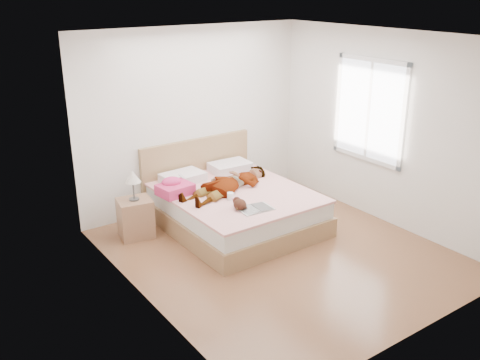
{
  "coord_description": "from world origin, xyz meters",
  "views": [
    {
      "loc": [
        -3.81,
        -4.52,
        3.14
      ],
      "look_at": [
        0.0,
        0.85,
        0.7
      ],
      "focal_mm": 40.0,
      "sensor_mm": 36.0,
      "label": 1
    }
  ],
  "objects_px": {
    "coffee_mug": "(231,196)",
    "nightstand": "(135,215)",
    "woman": "(229,181)",
    "towel": "(174,187)",
    "plush_toy": "(239,204)",
    "magazine": "(256,209)",
    "phone": "(182,176)",
    "bed": "(232,205)"
  },
  "relations": [
    {
      "from": "woman",
      "to": "coffee_mug",
      "type": "height_order",
      "value": "woman"
    },
    {
      "from": "towel",
      "to": "nightstand",
      "type": "height_order",
      "value": "nightstand"
    },
    {
      "from": "woman",
      "to": "phone",
      "type": "relative_size",
      "value": 17.91
    },
    {
      "from": "towel",
      "to": "woman",
      "type": "bearing_deg",
      "value": -19.17
    },
    {
      "from": "coffee_mug",
      "to": "nightstand",
      "type": "height_order",
      "value": "nightstand"
    },
    {
      "from": "towel",
      "to": "magazine",
      "type": "relative_size",
      "value": 1.08
    },
    {
      "from": "towel",
      "to": "phone",
      "type": "bearing_deg",
      "value": 37.72
    },
    {
      "from": "coffee_mug",
      "to": "plush_toy",
      "type": "distance_m",
      "value": 0.32
    },
    {
      "from": "bed",
      "to": "towel",
      "type": "xyz_separation_m",
      "value": [
        -0.72,
        0.3,
        0.33
      ]
    },
    {
      "from": "phone",
      "to": "bed",
      "type": "bearing_deg",
      "value": -56.82
    },
    {
      "from": "plush_toy",
      "to": "nightstand",
      "type": "xyz_separation_m",
      "value": [
        -0.94,
        1.01,
        -0.28
      ]
    },
    {
      "from": "woman",
      "to": "bed",
      "type": "relative_size",
      "value": 0.74
    },
    {
      "from": "magazine",
      "to": "phone",
      "type": "bearing_deg",
      "value": 107.22
    },
    {
      "from": "woman",
      "to": "magazine",
      "type": "relative_size",
      "value": 3.55
    },
    {
      "from": "bed",
      "to": "towel",
      "type": "height_order",
      "value": "bed"
    },
    {
      "from": "woman",
      "to": "plush_toy",
      "type": "bearing_deg",
      "value": -39.25
    },
    {
      "from": "phone",
      "to": "plush_toy",
      "type": "relative_size",
      "value": 0.33
    },
    {
      "from": "woman",
      "to": "coffee_mug",
      "type": "relative_size",
      "value": 11.88
    },
    {
      "from": "woman",
      "to": "magazine",
      "type": "height_order",
      "value": "woman"
    },
    {
      "from": "phone",
      "to": "plush_toy",
      "type": "distance_m",
      "value": 1.08
    },
    {
      "from": "woman",
      "to": "plush_toy",
      "type": "distance_m",
      "value": 0.72
    },
    {
      "from": "bed",
      "to": "magazine",
      "type": "distance_m",
      "value": 0.78
    },
    {
      "from": "bed",
      "to": "nightstand",
      "type": "relative_size",
      "value": 2.29
    },
    {
      "from": "plush_toy",
      "to": "nightstand",
      "type": "bearing_deg",
      "value": 132.78
    },
    {
      "from": "woman",
      "to": "nightstand",
      "type": "height_order",
      "value": "nightstand"
    },
    {
      "from": "bed",
      "to": "coffee_mug",
      "type": "height_order",
      "value": "bed"
    },
    {
      "from": "phone",
      "to": "woman",
      "type": "bearing_deg",
      "value": -54.16
    },
    {
      "from": "woman",
      "to": "towel",
      "type": "distance_m",
      "value": 0.74
    },
    {
      "from": "phone",
      "to": "towel",
      "type": "relative_size",
      "value": 0.18
    },
    {
      "from": "bed",
      "to": "plush_toy",
      "type": "distance_m",
      "value": 0.74
    },
    {
      "from": "towel",
      "to": "plush_toy",
      "type": "relative_size",
      "value": 1.81
    },
    {
      "from": "woman",
      "to": "magazine",
      "type": "distance_m",
      "value": 0.8
    },
    {
      "from": "coffee_mug",
      "to": "magazine",
      "type": "bearing_deg",
      "value": -80.09
    },
    {
      "from": "phone",
      "to": "bed",
      "type": "height_order",
      "value": "bed"
    },
    {
      "from": "woman",
      "to": "nightstand",
      "type": "xyz_separation_m",
      "value": [
        -1.23,
        0.36,
        -0.32
      ]
    },
    {
      "from": "nightstand",
      "to": "towel",
      "type": "bearing_deg",
      "value": -12.05
    },
    {
      "from": "magazine",
      "to": "plush_toy",
      "type": "distance_m",
      "value": 0.21
    },
    {
      "from": "woman",
      "to": "bed",
      "type": "distance_m",
      "value": 0.35
    },
    {
      "from": "magazine",
      "to": "towel",
      "type": "bearing_deg",
      "value": 118.95
    },
    {
      "from": "bed",
      "to": "coffee_mug",
      "type": "relative_size",
      "value": 15.97
    },
    {
      "from": "woman",
      "to": "bed",
      "type": "bearing_deg",
      "value": 1.97
    },
    {
      "from": "bed",
      "to": "towel",
      "type": "distance_m",
      "value": 0.84
    }
  ]
}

